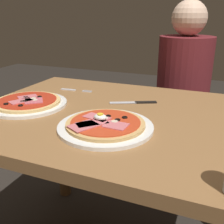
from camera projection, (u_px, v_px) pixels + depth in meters
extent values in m
cube|color=olive|center=(117.00, 117.00, 1.01)|extent=(1.10, 0.83, 0.04)
cylinder|color=brown|center=(62.00, 144.00, 1.62)|extent=(0.07, 0.07, 0.72)
cylinder|color=white|center=(106.00, 127.00, 0.86)|extent=(0.31, 0.31, 0.01)
cylinder|color=tan|center=(106.00, 124.00, 0.86)|extent=(0.26, 0.26, 0.01)
cylinder|color=red|center=(105.00, 122.00, 0.85)|extent=(0.23, 0.23, 0.00)
torus|color=black|center=(108.00, 116.00, 0.89)|extent=(0.02, 0.02, 0.00)
torus|color=black|center=(125.00, 117.00, 0.88)|extent=(0.02, 0.02, 0.00)
torus|color=black|center=(118.00, 120.00, 0.86)|extent=(0.02, 0.02, 0.00)
cube|color=#D16B70|center=(92.00, 123.00, 0.84)|extent=(0.10, 0.10, 0.00)
cube|color=#D16B70|center=(116.00, 125.00, 0.82)|extent=(0.07, 0.06, 0.00)
cube|color=#D16B70|center=(84.00, 126.00, 0.82)|extent=(0.10, 0.11, 0.00)
cube|color=#D16B70|center=(97.00, 117.00, 0.88)|extent=(0.10, 0.07, 0.00)
cylinder|color=beige|center=(105.00, 118.00, 0.87)|extent=(0.02, 0.02, 0.00)
cylinder|color=beige|center=(114.00, 122.00, 0.85)|extent=(0.02, 0.02, 0.00)
ellipsoid|color=white|center=(102.00, 117.00, 0.86)|extent=(0.04, 0.03, 0.02)
cylinder|color=yellow|center=(102.00, 114.00, 0.86)|extent=(0.02, 0.02, 0.00)
cylinder|color=white|center=(28.00, 104.00, 1.07)|extent=(0.31, 0.31, 0.01)
cylinder|color=#DBB26B|center=(28.00, 101.00, 1.07)|extent=(0.26, 0.26, 0.01)
cylinder|color=#B72D19|center=(27.00, 100.00, 1.07)|extent=(0.23, 0.23, 0.00)
torus|color=black|center=(6.00, 104.00, 1.01)|extent=(0.02, 0.02, 0.00)
torus|color=black|center=(40.00, 97.00, 1.10)|extent=(0.02, 0.02, 0.00)
torus|color=black|center=(23.00, 101.00, 1.04)|extent=(0.02, 0.02, 0.00)
torus|color=black|center=(26.00, 97.00, 1.09)|extent=(0.02, 0.02, 0.00)
torus|color=black|center=(21.00, 105.00, 1.00)|extent=(0.02, 0.02, 0.00)
torus|color=black|center=(25.00, 101.00, 1.04)|extent=(0.02, 0.02, 0.00)
cube|color=#D16B70|center=(28.00, 97.00, 1.10)|extent=(0.08, 0.09, 0.00)
cube|color=#C65B66|center=(34.00, 101.00, 1.05)|extent=(0.10, 0.10, 0.00)
cube|color=#D16B70|center=(21.00, 101.00, 1.05)|extent=(0.08, 0.10, 0.00)
cylinder|color=beige|center=(33.00, 99.00, 1.07)|extent=(0.02, 0.02, 0.00)
cylinder|color=beige|center=(35.00, 100.00, 1.05)|extent=(0.02, 0.02, 0.00)
cube|color=silver|center=(68.00, 90.00, 1.29)|extent=(0.08, 0.02, 0.00)
cube|color=silver|center=(87.00, 92.00, 1.26)|extent=(0.05, 0.01, 0.00)
cube|color=silver|center=(87.00, 91.00, 1.26)|extent=(0.05, 0.01, 0.00)
cube|color=silver|center=(87.00, 91.00, 1.26)|extent=(0.05, 0.01, 0.00)
cube|color=silver|center=(88.00, 91.00, 1.27)|extent=(0.05, 0.01, 0.00)
cube|color=silver|center=(123.00, 103.00, 1.10)|extent=(0.11, 0.06, 0.00)
cube|color=black|center=(146.00, 102.00, 1.11)|extent=(0.09, 0.05, 0.01)
cylinder|color=black|center=(177.00, 151.00, 1.80)|extent=(0.29, 0.29, 0.46)
cylinder|color=maroon|center=(183.00, 80.00, 1.63)|extent=(0.32, 0.32, 0.52)
sphere|color=beige|center=(189.00, 18.00, 1.50)|extent=(0.20, 0.20, 0.20)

